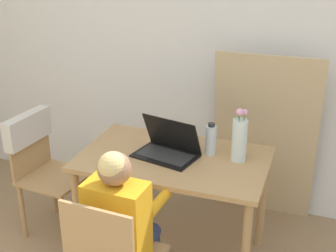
# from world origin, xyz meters

# --- Properties ---
(wall_back) EXTENTS (6.40, 0.05, 2.50)m
(wall_back) POSITION_xyz_m (0.00, 2.23, 1.25)
(wall_back) COLOR white
(wall_back) RESTS_ON ground_plane
(dining_table) EXTENTS (1.13, 0.69, 0.72)m
(dining_table) POSITION_xyz_m (-0.08, 1.41, 0.63)
(dining_table) COLOR tan
(dining_table) RESTS_ON ground_plane
(chair_spare) EXTENTS (0.47, 0.44, 0.86)m
(chair_spare) POSITION_xyz_m (-1.05, 1.42, 0.58)
(chair_spare) COLOR tan
(chair_spare) RESTS_ON ground_plane
(person_seated) EXTENTS (0.34, 0.44, 1.04)m
(person_seated) POSITION_xyz_m (-0.16, 0.82, 0.64)
(person_seated) COLOR orange
(person_seated) RESTS_ON ground_plane
(laptop) EXTENTS (0.41, 0.32, 0.23)m
(laptop) POSITION_xyz_m (-0.12, 1.43, 0.78)
(laptop) COLOR black
(laptop) RESTS_ON dining_table
(flower_vase) EXTENTS (0.09, 0.09, 0.33)m
(flower_vase) POSITION_xyz_m (0.29, 1.49, 0.87)
(flower_vase) COLOR silver
(flower_vase) RESTS_ON dining_table
(water_bottle) EXTENTS (0.07, 0.07, 0.20)m
(water_bottle) POSITION_xyz_m (0.12, 1.52, 0.82)
(water_bottle) COLOR silver
(water_bottle) RESTS_ON dining_table
(cardboard_panel) EXTENTS (0.72, 0.19, 1.25)m
(cardboard_panel) POSITION_xyz_m (0.37, 2.08, 0.62)
(cardboard_panel) COLOR tan
(cardboard_panel) RESTS_ON ground_plane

